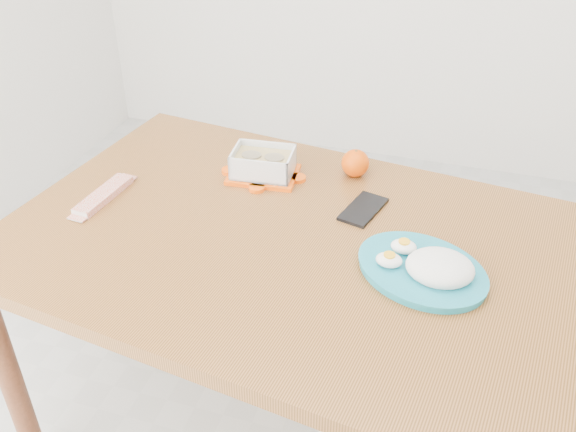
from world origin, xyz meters
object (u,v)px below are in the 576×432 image
(dining_table, at_px, (288,265))
(food_container, at_px, (263,164))
(orange_fruit, at_px, (355,163))
(smartphone, at_px, (363,209))
(rice_plate, at_px, (428,266))

(dining_table, xyz_separation_m, food_container, (-0.15, 0.25, 0.12))
(dining_table, bearing_deg, orange_fruit, 82.62)
(orange_fruit, relative_size, smartphone, 0.51)
(dining_table, relative_size, rice_plate, 3.67)
(dining_table, xyz_separation_m, rice_plate, (0.33, -0.05, 0.11))
(dining_table, distance_m, food_container, 0.32)
(orange_fruit, height_order, rice_plate, rice_plate)
(rice_plate, bearing_deg, food_container, 174.84)
(food_container, xyz_separation_m, orange_fruit, (0.24, 0.08, -0.00))
(orange_fruit, bearing_deg, dining_table, -104.95)
(food_container, relative_size, rice_plate, 0.50)
(orange_fruit, distance_m, rice_plate, 0.45)
(rice_plate, relative_size, smartphone, 2.67)
(food_container, height_order, smartphone, food_container)
(dining_table, height_order, food_container, food_container)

